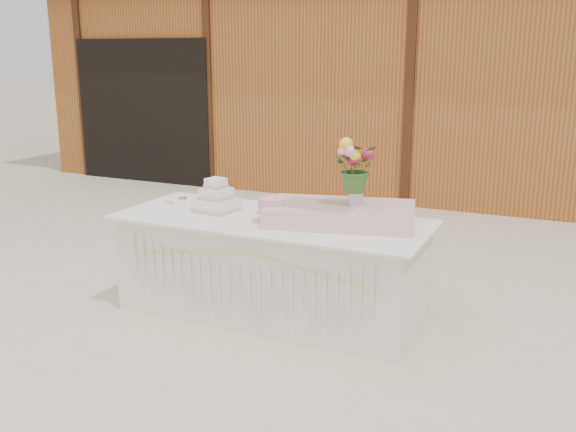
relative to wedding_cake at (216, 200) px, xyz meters
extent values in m
plane|color=beige|center=(0.50, -0.04, -0.86)|extent=(80.00, 80.00, 0.00)
cube|color=#AB5923|center=(0.50, 5.96, 0.64)|extent=(12.00, 4.00, 3.00)
cube|color=black|center=(-3.70, 3.94, 0.24)|extent=(2.40, 0.08, 2.20)
cube|color=white|center=(0.50, -0.04, -0.48)|extent=(2.28, 0.88, 0.75)
cube|color=white|center=(0.50, -0.04, -0.10)|extent=(2.40, 1.00, 0.02)
cube|color=white|center=(0.00, 0.00, -0.04)|extent=(0.32, 0.32, 0.10)
cube|color=beige|center=(0.00, 0.00, -0.07)|extent=(0.34, 0.34, 0.02)
cube|color=white|center=(0.00, 0.00, 0.05)|extent=(0.23, 0.23, 0.09)
cube|color=beige|center=(0.00, 0.00, 0.03)|extent=(0.25, 0.25, 0.02)
cube|color=white|center=(0.00, 0.00, 0.13)|extent=(0.15, 0.15, 0.08)
cube|color=beige|center=(0.00, 0.00, 0.11)|extent=(0.17, 0.17, 0.02)
cylinder|color=white|center=(0.55, -0.13, -0.08)|extent=(0.21, 0.21, 0.01)
cylinder|color=white|center=(0.55, -0.13, -0.06)|extent=(0.06, 0.06, 0.04)
cylinder|color=white|center=(0.55, -0.13, -0.03)|extent=(0.25, 0.25, 0.01)
cylinder|color=#E7A7B1|center=(0.55, -0.13, 0.03)|extent=(0.20, 0.20, 0.12)
cube|color=beige|center=(1.02, 0.07, -0.02)|extent=(1.18, 0.85, 0.13)
cylinder|color=silver|center=(1.12, 0.12, 0.12)|extent=(0.11, 0.11, 0.14)
imported|color=#365A24|center=(1.12, 0.12, 0.37)|extent=(0.40, 0.38, 0.36)
camera|label=1|loc=(2.59, -4.25, 1.13)|focal=40.00mm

